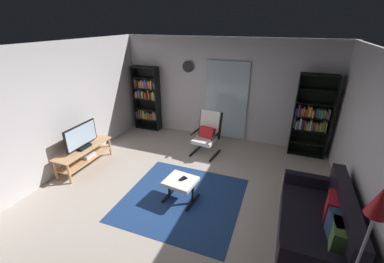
{
  "coord_description": "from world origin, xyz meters",
  "views": [
    {
      "loc": [
        1.5,
        -3.32,
        2.95
      ],
      "look_at": [
        -0.18,
        1.1,
        0.85
      ],
      "focal_mm": 23.51,
      "sensor_mm": 36.0,
      "label": 1
    }
  ],
  "objects_px": {
    "television": "(81,137)",
    "cell_phone": "(183,179)",
    "lounge_armchair": "(207,132)",
    "floor_lamp_by_sofa": "(372,223)",
    "bookshelf_near_sofa": "(311,117)",
    "ottoman": "(181,183)",
    "tv_remote": "(182,178)",
    "leather_sofa": "(318,225)",
    "wall_clock": "(188,67)",
    "tv_stand": "(85,154)",
    "bookshelf_near_tv": "(147,99)"
  },
  "relations": [
    {
      "from": "leather_sofa",
      "to": "lounge_armchair",
      "type": "relative_size",
      "value": 1.73
    },
    {
      "from": "television",
      "to": "bookshelf_near_tv",
      "type": "bearing_deg",
      "value": 85.18
    },
    {
      "from": "cell_phone",
      "to": "floor_lamp_by_sofa",
      "type": "xyz_separation_m",
      "value": [
        2.26,
        -1.38,
        1.01
      ]
    },
    {
      "from": "leather_sofa",
      "to": "floor_lamp_by_sofa",
      "type": "height_order",
      "value": "floor_lamp_by_sofa"
    },
    {
      "from": "tv_stand",
      "to": "floor_lamp_by_sofa",
      "type": "distance_m",
      "value": 5.09
    },
    {
      "from": "cell_phone",
      "to": "tv_stand",
      "type": "bearing_deg",
      "value": -152.71
    },
    {
      "from": "lounge_armchair",
      "to": "floor_lamp_by_sofa",
      "type": "xyz_separation_m",
      "value": [
        2.4,
        -3.2,
        0.9
      ]
    },
    {
      "from": "floor_lamp_by_sofa",
      "to": "wall_clock",
      "type": "xyz_separation_m",
      "value": [
        -3.27,
        4.15,
        0.42
      ]
    },
    {
      "from": "lounge_armchair",
      "to": "wall_clock",
      "type": "distance_m",
      "value": 1.84
    },
    {
      "from": "leather_sofa",
      "to": "cell_phone",
      "type": "relative_size",
      "value": 12.61
    },
    {
      "from": "leather_sofa",
      "to": "bookshelf_near_sofa",
      "type": "bearing_deg",
      "value": 91.23
    },
    {
      "from": "television",
      "to": "cell_phone",
      "type": "xyz_separation_m",
      "value": [
        2.42,
        -0.25,
        -0.29
      ]
    },
    {
      "from": "ottoman",
      "to": "floor_lamp_by_sofa",
      "type": "relative_size",
      "value": 0.32
    },
    {
      "from": "tv_stand",
      "to": "ottoman",
      "type": "distance_m",
      "value": 2.4
    },
    {
      "from": "floor_lamp_by_sofa",
      "to": "tv_remote",
      "type": "bearing_deg",
      "value": 148.83
    },
    {
      "from": "leather_sofa",
      "to": "floor_lamp_by_sofa",
      "type": "distance_m",
      "value": 1.61
    },
    {
      "from": "bookshelf_near_sofa",
      "to": "lounge_armchair",
      "type": "height_order",
      "value": "bookshelf_near_sofa"
    },
    {
      "from": "floor_lamp_by_sofa",
      "to": "television",
      "type": "bearing_deg",
      "value": 160.78
    },
    {
      "from": "cell_phone",
      "to": "bookshelf_near_tv",
      "type": "bearing_deg",
      "value": 163.33
    },
    {
      "from": "television",
      "to": "cell_phone",
      "type": "distance_m",
      "value": 2.45
    },
    {
      "from": "tv_stand",
      "to": "wall_clock",
      "type": "relative_size",
      "value": 4.63
    },
    {
      "from": "television",
      "to": "wall_clock",
      "type": "relative_size",
      "value": 2.92
    },
    {
      "from": "television",
      "to": "wall_clock",
      "type": "xyz_separation_m",
      "value": [
        1.41,
        2.52,
        1.14
      ]
    },
    {
      "from": "bookshelf_near_sofa",
      "to": "ottoman",
      "type": "relative_size",
      "value": 3.34
    },
    {
      "from": "lounge_armchair",
      "to": "wall_clock",
      "type": "xyz_separation_m",
      "value": [
        -0.87,
        0.95,
        1.32
      ]
    },
    {
      "from": "leather_sofa",
      "to": "wall_clock",
      "type": "height_order",
      "value": "wall_clock"
    },
    {
      "from": "bookshelf_near_sofa",
      "to": "tv_stand",
      "type": "bearing_deg",
      "value": -152.63
    },
    {
      "from": "television",
      "to": "floor_lamp_by_sofa",
      "type": "xyz_separation_m",
      "value": [
        4.68,
        -1.63,
        0.73
      ]
    },
    {
      "from": "bookshelf_near_tv",
      "to": "leather_sofa",
      "type": "relative_size",
      "value": 1.03
    },
    {
      "from": "floor_lamp_by_sofa",
      "to": "cell_phone",
      "type": "bearing_deg",
      "value": 148.65
    },
    {
      "from": "ottoman",
      "to": "wall_clock",
      "type": "height_order",
      "value": "wall_clock"
    },
    {
      "from": "tv_remote",
      "to": "floor_lamp_by_sofa",
      "type": "relative_size",
      "value": 0.08
    },
    {
      "from": "cell_phone",
      "to": "bookshelf_near_sofa",
      "type": "bearing_deg",
      "value": 84.74
    },
    {
      "from": "lounge_armchair",
      "to": "bookshelf_near_sofa",
      "type": "bearing_deg",
      "value": 19.1
    },
    {
      "from": "tv_stand",
      "to": "floor_lamp_by_sofa",
      "type": "relative_size",
      "value": 0.75
    },
    {
      "from": "bookshelf_near_tv",
      "to": "lounge_armchair",
      "type": "bearing_deg",
      "value": -21.83
    },
    {
      "from": "bookshelf_near_sofa",
      "to": "bookshelf_near_tv",
      "type": "bearing_deg",
      "value": 179.15
    },
    {
      "from": "lounge_armchair",
      "to": "television",
      "type": "bearing_deg",
      "value": -145.46
    },
    {
      "from": "leather_sofa",
      "to": "tv_remote",
      "type": "distance_m",
      "value": 2.18
    },
    {
      "from": "tv_stand",
      "to": "lounge_armchair",
      "type": "xyz_separation_m",
      "value": [
        2.28,
        1.56,
        0.23
      ]
    },
    {
      "from": "bookshelf_near_tv",
      "to": "wall_clock",
      "type": "xyz_separation_m",
      "value": [
        1.21,
        0.12,
        0.95
      ]
    },
    {
      "from": "tv_stand",
      "to": "bookshelf_near_tv",
      "type": "distance_m",
      "value": 2.48
    },
    {
      "from": "television",
      "to": "tv_remote",
      "type": "height_order",
      "value": "television"
    },
    {
      "from": "floor_lamp_by_sofa",
      "to": "lounge_armchair",
      "type": "bearing_deg",
      "value": 126.86
    },
    {
      "from": "bookshelf_near_tv",
      "to": "lounge_armchair",
      "type": "relative_size",
      "value": 1.77
    },
    {
      "from": "television",
      "to": "cell_phone",
      "type": "height_order",
      "value": "television"
    },
    {
      "from": "tv_remote",
      "to": "ottoman",
      "type": "bearing_deg",
      "value": -88.75
    },
    {
      "from": "leather_sofa",
      "to": "wall_clock",
      "type": "bearing_deg",
      "value": 136.37
    },
    {
      "from": "bookshelf_near_sofa",
      "to": "tv_remote",
      "type": "height_order",
      "value": "bookshelf_near_sofa"
    },
    {
      "from": "bookshelf_near_sofa",
      "to": "cell_phone",
      "type": "distance_m",
      "value": 3.36
    }
  ]
}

